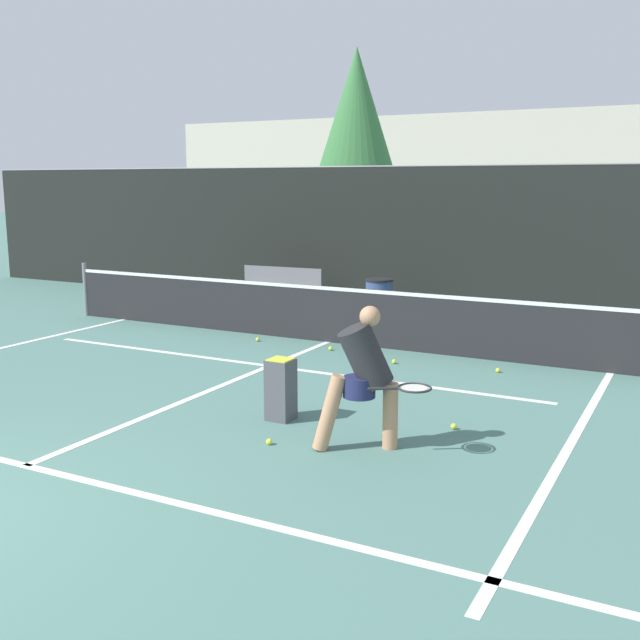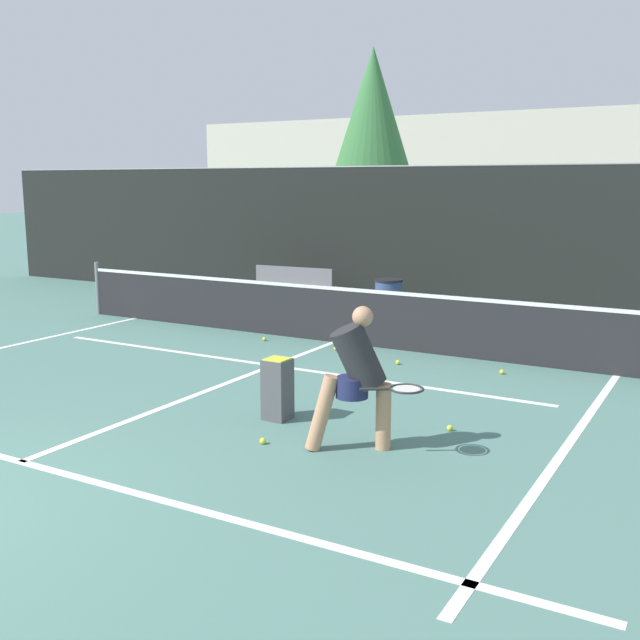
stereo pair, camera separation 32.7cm
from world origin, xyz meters
The scene contains 21 objects.
court_baseline_near centered at (0.00, 1.55, 0.00)m, with size 11.00×0.10×0.01m, color white.
court_service_line centered at (0.00, 6.00, 0.00)m, with size 8.25×0.10×0.01m, color white.
court_center_mark centered at (0.00, 4.72, 0.00)m, with size 0.10×6.34×0.01m, color white.
court_sideline_right centered at (4.51, 4.72, 0.00)m, with size 0.10×7.34×0.01m, color white.
net centered at (0.00, 7.89, 0.51)m, with size 11.09×0.09×1.07m.
fence_back centered at (0.00, 11.50, 1.50)m, with size 24.00×0.06×3.01m.
player_practicing centered at (2.67, 3.47, 0.79)m, with size 1.24×0.61×1.48m.
tennis_ball_scattered_0 centered at (1.76, 3.13, 0.03)m, with size 0.07×0.07×0.07m, color #D1E033.
tennis_ball_scattered_1 centered at (0.43, 5.53, 0.03)m, with size 0.07×0.07×0.07m, color #D1E033.
tennis_ball_scattered_2 centered at (0.33, 7.34, 0.03)m, with size 0.07×0.07×0.07m, color #D1E033.
tennis_ball_scattered_3 centered at (3.08, 7.18, 0.03)m, with size 0.07×0.07×0.07m, color #D1E033.
tennis_ball_scattered_5 centered at (-1.08, 7.38, 0.03)m, with size 0.07×0.07×0.07m, color #D1E033.
tennis_ball_scattered_7 centered at (0.10, 5.90, 0.03)m, with size 0.07×0.07×0.07m, color #D1E033.
tennis_ball_scattered_8 centered at (3.29, 4.49, 0.03)m, with size 0.07×0.07×0.07m, color #D1E033.
tennis_ball_scattered_9 centered at (1.58, 6.98, 0.03)m, with size 0.07×0.07×0.07m, color #D1E033.
ball_hopper centered at (1.43, 3.91, 0.37)m, with size 0.28×0.28×0.71m.
courtside_bench centered at (-2.55, 10.61, 0.48)m, with size 1.88×0.49×0.86m.
trash_bin centered at (-0.09, 10.27, 0.40)m, with size 0.55×0.55×0.80m.
parked_car centered at (-1.75, 15.42, 0.61)m, with size 1.66×4.12×1.45m.
tree_west centered at (-4.17, 17.91, 4.66)m, with size 2.48×2.48×6.62m.
building_far centered at (0.00, 28.73, 2.74)m, with size 36.00×2.40×5.47m, color beige.
Camera 1 is at (5.64, -3.14, 2.68)m, focal length 42.00 mm.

